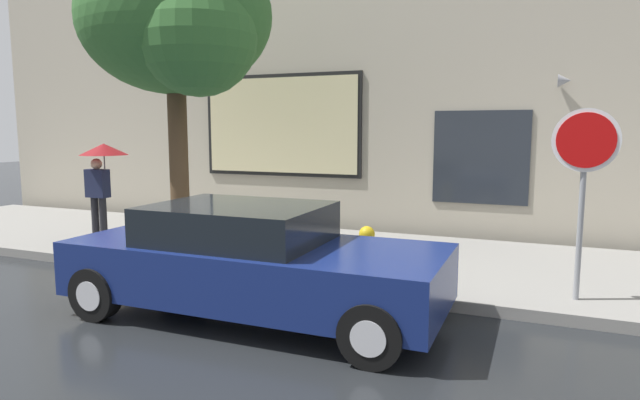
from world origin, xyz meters
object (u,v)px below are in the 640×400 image
(parked_car, at_px, (252,262))
(street_tree, at_px, (179,23))
(fire_hydrant, at_px, (367,251))
(stop_sign, at_px, (584,166))
(pedestrian_with_umbrella, at_px, (102,164))

(parked_car, distance_m, street_tree, 4.47)
(fire_hydrant, relative_size, stop_sign, 0.30)
(street_tree, bearing_deg, parked_car, -39.07)
(fire_hydrant, distance_m, stop_sign, 3.06)
(parked_car, distance_m, pedestrian_with_umbrella, 5.40)
(pedestrian_with_umbrella, bearing_deg, parked_car, -28.05)
(street_tree, height_order, stop_sign, street_tree)
(stop_sign, bearing_deg, parked_car, -155.41)
(parked_car, height_order, street_tree, street_tree)
(parked_car, xyz_separation_m, fire_hydrant, (0.86, 1.82, -0.18))
(street_tree, bearing_deg, fire_hydrant, -1.80)
(pedestrian_with_umbrella, height_order, stop_sign, stop_sign)
(parked_car, relative_size, stop_sign, 1.92)
(fire_hydrant, xyz_separation_m, street_tree, (-3.23, 0.10, 3.45))
(pedestrian_with_umbrella, bearing_deg, fire_hydrant, -6.96)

